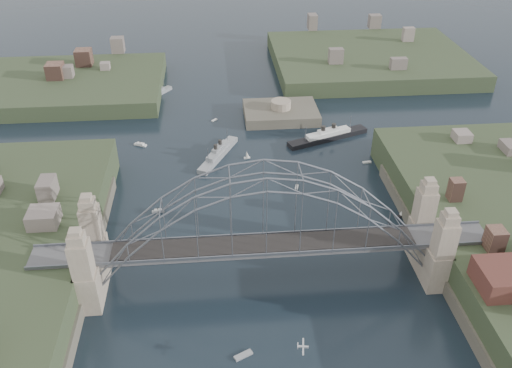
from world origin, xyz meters
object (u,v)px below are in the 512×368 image
(bridge, at_px, (265,227))
(fort_island, at_px, (281,118))
(ocean_liner, at_px, (328,136))
(naval_cruiser_near, at_px, (218,154))
(naval_cruiser_far, at_px, (156,94))

(bridge, relative_size, fort_island, 3.82)
(fort_island, relative_size, ocean_liner, 0.91)
(bridge, xyz_separation_m, naval_cruiser_near, (-7.48, 47.46, -11.40))
(fort_island, distance_m, ocean_liner, 19.03)
(fort_island, bearing_deg, naval_cruiser_far, 153.62)
(bridge, bearing_deg, naval_cruiser_far, 106.71)
(naval_cruiser_far, height_order, ocean_liner, ocean_liner)
(bridge, relative_size, naval_cruiser_near, 4.46)
(fort_island, bearing_deg, ocean_liner, -53.17)
(fort_island, relative_size, naval_cruiser_near, 1.17)
(naval_cruiser_far, bearing_deg, fort_island, -26.38)
(ocean_liner, bearing_deg, bridge, -113.11)
(fort_island, bearing_deg, bridge, -99.73)
(naval_cruiser_far, bearing_deg, ocean_liner, -34.46)
(bridge, bearing_deg, fort_island, 80.27)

